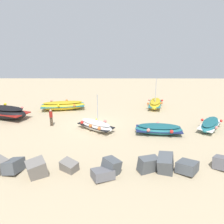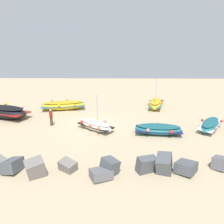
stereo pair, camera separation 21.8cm
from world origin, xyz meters
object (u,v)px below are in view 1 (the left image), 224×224
Objects in this scene: fishing_boat_1 at (155,104)px; person_walking at (51,116)px; fishing_boat_0 at (210,125)px; fishing_boat_2 at (159,129)px; fishing_boat_3 at (63,105)px; fishing_boat_5 at (96,125)px; fishing_boat_4 at (6,112)px.

person_walking is at bearing 132.63° from fishing_boat_1.
fishing_boat_0 is 0.92× the size of fishing_boat_2.
fishing_boat_0 is 8.11m from fishing_boat_1.
fishing_boat_3 is 1.46× the size of fishing_boat_5.
fishing_boat_0 is 21.03m from fishing_boat_4.
fishing_boat_4 is at bearing -62.41° from fishing_boat_0.
fishing_boat_3 reaches higher than fishing_boat_0.
fishing_boat_2 is at bearing -94.11° from person_walking.
fishing_boat_3 is at bearing -30.22° from fishing_boat_2.
fishing_boat_1 is 17.32m from fishing_boat_4.
fishing_boat_2 is 10.41m from person_walking.
fishing_boat_0 is at bearing -137.13° from fishing_boat_1.
person_walking is (-5.50, 2.23, 0.29)m from fishing_boat_4.
fishing_boat_2 is (5.10, 1.14, -0.01)m from fishing_boat_0.
fishing_boat_1 reaches higher than fishing_boat_5.
fishing_boat_1 reaches higher than fishing_boat_3.
fishing_boat_3 reaches higher than fishing_boat_2.
fishing_boat_1 is 0.95× the size of fishing_boat_2.
fishing_boat_5 is 2.22× the size of person_walking.
fishing_boat_2 is 2.57× the size of person_walking.
fishing_boat_5 is at bearing -52.67° from fishing_boat_0.
person_walking is at bearing -1.60° from fishing_boat_4.
fishing_boat_5 reaches higher than fishing_boat_2.
fishing_boat_2 is at bearing -150.77° from fishing_boat_5.
fishing_boat_4 reaches higher than person_walking.
fishing_boat_4 reaches higher than fishing_boat_3.
fishing_boat_2 is 5.83m from fishing_boat_5.
fishing_boat_3 is at bearing 6.55° from person_walking.
person_walking is (10.22, -1.89, 0.55)m from fishing_boat_2.
fishing_boat_5 is at bearing 2.26° from fishing_boat_4.
fishing_boat_2 is (1.11, 8.21, -0.08)m from fishing_boat_1.
fishing_boat_5 reaches higher than fishing_boat_3.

